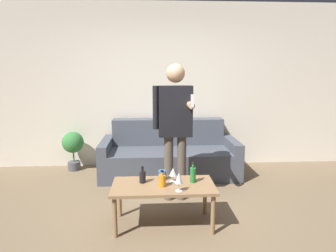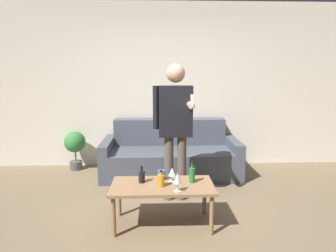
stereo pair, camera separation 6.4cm
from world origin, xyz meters
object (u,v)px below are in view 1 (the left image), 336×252
Objects in this scene: couch at (169,155)px; bottle_orange at (162,180)px; person_standing_front at (175,121)px; coffee_table at (163,189)px.

couch is 1.71m from bottle_orange.
person_standing_front is (0.01, -1.00, 0.70)m from couch.
couch is 1.65m from coffee_table.
couch is 1.98× the size of coffee_table.
couch is 12.57× the size of bottle_orange.
bottle_orange is (-0.01, -0.05, 0.12)m from coffee_table.
coffee_table is at bearing -104.82° from person_standing_front.
coffee_table is at bearing -95.54° from couch.
couch is 1.24× the size of person_standing_front.
coffee_table is 0.13m from bottle_orange.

